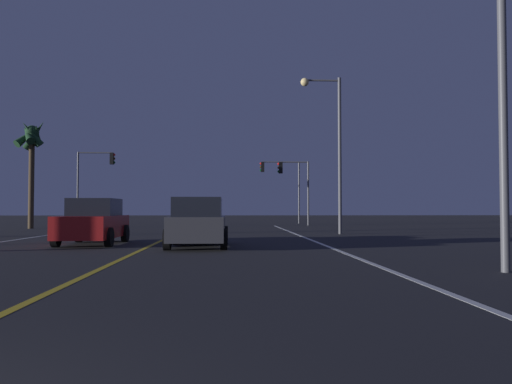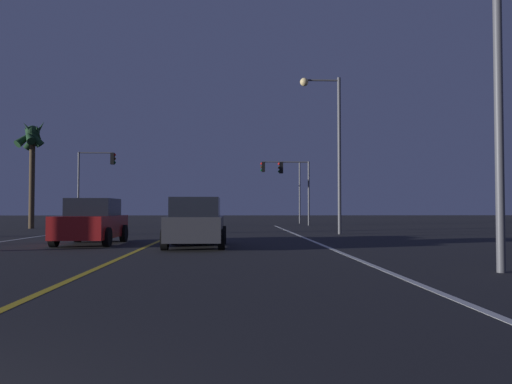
% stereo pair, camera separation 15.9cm
% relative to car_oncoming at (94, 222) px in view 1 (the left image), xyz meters
% --- Properties ---
extents(lane_edge_right, '(0.16, 43.76, 0.01)m').
position_rel_car_oncoming_xyz_m(lane_edge_right, '(8.47, -1.40, -0.82)').
color(lane_edge_right, silver).
rests_on(lane_edge_right, ground).
extents(lane_center_divider, '(0.16, 43.76, 0.01)m').
position_rel_car_oncoming_xyz_m(lane_center_divider, '(2.23, -1.40, -0.82)').
color(lane_center_divider, gold).
rests_on(lane_center_divider, ground).
extents(car_oncoming, '(2.02, 4.30, 1.70)m').
position_rel_car_oncoming_xyz_m(car_oncoming, '(0.00, 0.00, 0.00)').
color(car_oncoming, black).
rests_on(car_oncoming, ground).
extents(car_lead_same_lane, '(2.02, 4.30, 1.70)m').
position_rel_car_oncoming_xyz_m(car_lead_same_lane, '(3.96, -1.59, 0.00)').
color(car_lead_same_lane, black).
rests_on(car_lead_same_lane, ground).
extents(traffic_light_near_right, '(2.51, 0.36, 5.06)m').
position_rel_car_oncoming_xyz_m(traffic_light_near_right, '(10.03, 20.98, 2.92)').
color(traffic_light_near_right, '#4C4C51').
rests_on(traffic_light_near_right, ground).
extents(traffic_light_near_left, '(2.93, 0.36, 5.72)m').
position_rel_car_oncoming_xyz_m(traffic_light_near_left, '(-5.42, 20.98, 3.39)').
color(traffic_light_near_left, '#4C4C51').
rests_on(traffic_light_near_left, ground).
extents(traffic_light_far_right, '(3.59, 0.36, 5.56)m').
position_rel_car_oncoming_xyz_m(traffic_light_far_right, '(9.52, 26.48, 3.33)').
color(traffic_light_far_right, '#4C4C51').
rests_on(traffic_light_far_right, ground).
extents(street_lamp_right_near, '(2.63, 0.44, 8.79)m').
position_rel_car_oncoming_xyz_m(street_lamp_right_near, '(10.20, -8.91, 4.72)').
color(street_lamp_right_near, '#4C4C51').
rests_on(street_lamp_right_near, ground).
extents(street_lamp_right_far, '(2.14, 0.44, 8.19)m').
position_rel_car_oncoming_xyz_m(street_lamp_right_far, '(10.30, 7.17, 4.36)').
color(street_lamp_right_far, '#4C4C51').
rests_on(street_lamp_right_far, ground).
extents(palm_tree_left_far, '(2.15, 2.25, 7.34)m').
position_rel_car_oncoming_xyz_m(palm_tree_left_far, '(-8.20, 15.53, 4.93)').
color(palm_tree_left_far, '#473826').
rests_on(palm_tree_left_far, ground).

